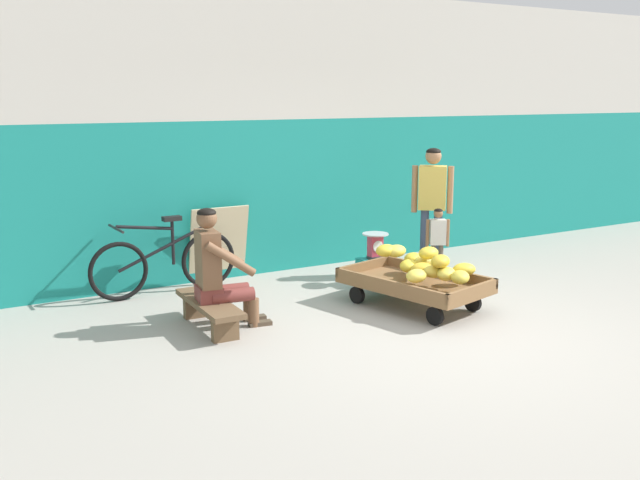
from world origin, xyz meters
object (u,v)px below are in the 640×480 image
object	(u,v)px
bicycle_near_left	(165,263)
sign_board	(219,244)
low_bench	(210,308)
shopping_bag	(414,282)
banana_cart	(414,285)
plastic_crate	(375,271)
weighing_scale	(375,245)
customer_adult	(432,197)
vendor_seated	(218,269)
customer_child	(437,237)

from	to	relation	value
bicycle_near_left	sign_board	world-z (taller)	sign_board
low_bench	shopping_bag	world-z (taller)	low_bench
banana_cart	plastic_crate	distance (m)	0.99
plastic_crate	bicycle_near_left	xyz separation A→B (m)	(-2.23, 0.80, 0.20)
weighing_scale	bicycle_near_left	world-z (taller)	bicycle_near_left
bicycle_near_left	shopping_bag	bearing A→B (deg)	-29.03
weighing_scale	bicycle_near_left	size ratio (longest dim) A/B	0.18
weighing_scale	customer_adult	distance (m)	0.97
bicycle_near_left	customer_adult	distance (m)	3.21
bicycle_near_left	vendor_seated	bearing A→B (deg)	-87.11
low_bench	vendor_seated	distance (m)	0.38
plastic_crate	shopping_bag	world-z (taller)	plastic_crate
customer_adult	shopping_bag	distance (m)	1.20
low_bench	bicycle_near_left	distance (m)	1.36
plastic_crate	low_bench	bearing A→B (deg)	-166.11
low_bench	customer_child	world-z (taller)	customer_child
plastic_crate	customer_child	distance (m)	0.82
banana_cart	vendor_seated	size ratio (longest dim) A/B	1.40
weighing_scale	shopping_bag	bearing A→B (deg)	-72.92
customer_adult	shopping_bag	bearing A→B (deg)	-140.34
vendor_seated	shopping_bag	distance (m)	2.37
weighing_scale	sign_board	size ratio (longest dim) A/B	0.34
customer_adult	weighing_scale	bearing A→B (deg)	-178.43
customer_adult	customer_child	distance (m)	0.56
vendor_seated	customer_adult	size ratio (longest dim) A/B	0.75
bicycle_near_left	customer_adult	bearing A→B (deg)	-14.25
vendor_seated	bicycle_near_left	distance (m)	1.38
sign_board	customer_adult	distance (m)	2.59
vendor_seated	sign_board	xyz separation A→B (m)	(0.66, 1.60, -0.13)
customer_child	vendor_seated	bearing A→B (deg)	-174.68
bicycle_near_left	sign_board	xyz separation A→B (m)	(0.73, 0.24, 0.09)
customer_adult	customer_child	world-z (taller)	customer_adult
vendor_seated	plastic_crate	size ratio (longest dim) A/B	3.17
sign_board	shopping_bag	world-z (taller)	sign_board
sign_board	vendor_seated	bearing A→B (deg)	-112.42
sign_board	weighing_scale	bearing A→B (deg)	-34.71
customer_adult	vendor_seated	bearing A→B (deg)	-168.83
bicycle_near_left	customer_adult	size ratio (longest dim) A/B	1.09
banana_cart	customer_adult	bearing A→B (deg)	44.54
sign_board	customer_adult	bearing A→B (deg)	-23.58
weighing_scale	customer_child	bearing A→B (deg)	-24.88
banana_cart	vendor_seated	bearing A→B (deg)	168.50
plastic_crate	weighing_scale	bearing A→B (deg)	-90.00
low_bench	plastic_crate	size ratio (longest dim) A/B	3.07
plastic_crate	customer_child	bearing A→B (deg)	-24.96
banana_cart	shopping_bag	size ratio (longest dim) A/B	6.67
plastic_crate	customer_adult	world-z (taller)	customer_adult
low_bench	plastic_crate	distance (m)	2.32
banana_cart	bicycle_near_left	size ratio (longest dim) A/B	0.96
vendor_seated	customer_adult	xyz separation A→B (m)	(2.99, 0.59, 0.38)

